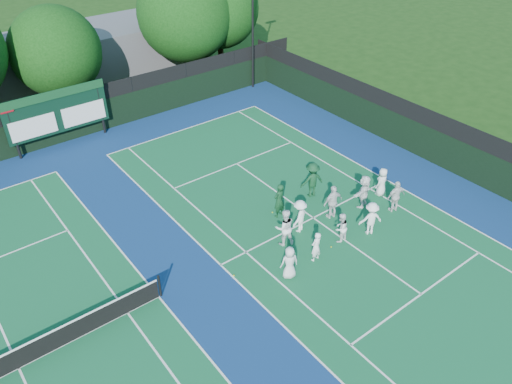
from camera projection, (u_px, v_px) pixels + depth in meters
ground at (328, 228)px, 23.75m from camera, size 120.00×120.00×0.00m
court_apron at (211, 270)px, 21.39m from camera, size 34.00×32.00×0.01m
near_court at (313, 218)px, 24.40m from camera, size 11.05×23.85×0.01m
left_court at (19, 368)px, 17.37m from camera, size 11.05×23.85×0.01m
back_fence at (74, 118)px, 30.37m from camera, size 34.00×0.08×3.00m
divider_fence_right at (432, 139)px, 28.14m from camera, size 0.08×32.00×3.00m
scoreboard at (57, 112)px, 29.12m from camera, size 6.00×0.21×3.55m
clubhouse at (84, 58)px, 37.22m from camera, size 18.00×6.00×4.00m
light_pole_right at (253, 0)px, 34.13m from camera, size 1.20×0.30×10.12m
tennis_net at (15, 359)px, 17.10m from camera, size 11.30×0.10×1.10m
tree_c at (58, 53)px, 31.55m from camera, size 5.67×5.67×7.20m
tree_d at (186, 15)px, 35.89m from camera, size 6.87×6.87×8.57m
tree_e at (220, 9)px, 37.38m from camera, size 6.00×6.00×8.08m
tennis_ball_0 at (331, 247)px, 22.58m from camera, size 0.07×0.07×0.07m
tennis_ball_1 at (363, 197)px, 25.84m from camera, size 0.07×0.07×0.07m
tennis_ball_3 at (234, 275)px, 21.08m from camera, size 0.07×0.07×0.07m
tennis_ball_4 at (272, 212)px, 24.72m from camera, size 0.07×0.07×0.07m
player_front_0 at (289, 263)px, 20.65m from camera, size 0.89×0.74×1.56m
player_front_1 at (316, 247)px, 21.53m from camera, size 0.58×0.42×1.49m
player_front_2 at (341, 228)px, 22.59m from camera, size 0.82×0.69×1.50m
player_front_3 at (371, 218)px, 22.99m from camera, size 1.26×1.03×1.70m
player_front_4 at (396, 196)px, 24.43m from camera, size 1.07×0.65×1.71m
player_back_0 at (285, 227)px, 22.32m from camera, size 1.10×1.00×1.86m
player_back_1 at (300, 216)px, 23.14m from camera, size 1.25×0.99×1.69m
player_back_2 at (333, 202)px, 23.96m from camera, size 1.11×0.56×1.82m
player_back_3 at (364, 191)px, 24.76m from camera, size 1.71×1.08×1.76m
player_back_4 at (382, 182)px, 25.63m from camera, size 0.81×0.58×1.56m
coach_left at (279, 200)px, 24.03m from camera, size 0.74×0.54×1.85m
coach_right at (312, 180)px, 25.45m from camera, size 1.38×0.99×1.93m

